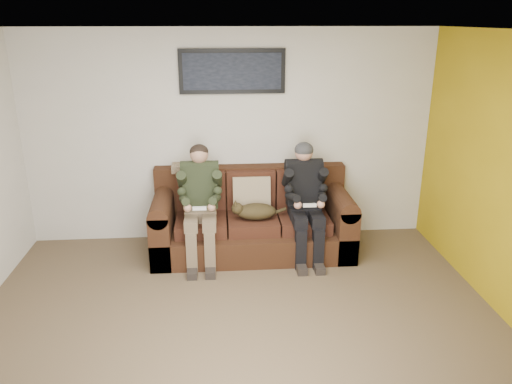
{
  "coord_description": "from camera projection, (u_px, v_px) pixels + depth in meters",
  "views": [
    {
      "loc": [
        -0.16,
        -3.76,
        2.69
      ],
      "look_at": [
        0.23,
        1.2,
        0.95
      ],
      "focal_mm": 35.0,
      "sensor_mm": 36.0,
      "label": 1
    }
  ],
  "objects": [
    {
      "name": "floor",
      "position": [
        241.0,
        337.0,
        4.44
      ],
      "size": [
        5.0,
        5.0,
        0.0
      ],
      "primitive_type": "plane",
      "color": "brown",
      "rests_on": "ground"
    },
    {
      "name": "ceiling",
      "position": [
        237.0,
        31.0,
        3.58
      ],
      "size": [
        5.0,
        5.0,
        0.0
      ],
      "primitive_type": "plane",
      "rotation": [
        3.14,
        0.0,
        0.0
      ],
      "color": "silver",
      "rests_on": "ground"
    },
    {
      "name": "wall_back",
      "position": [
        230.0,
        138.0,
        6.13
      ],
      "size": [
        5.0,
        0.0,
        5.0
      ],
      "primitive_type": "plane",
      "rotation": [
        1.57,
        0.0,
        0.0
      ],
      "color": "beige",
      "rests_on": "ground"
    },
    {
      "name": "sofa",
      "position": [
        252.0,
        220.0,
        6.07
      ],
      "size": [
        2.35,
        1.02,
        0.96
      ],
      "color": "#381E10",
      "rests_on": "ground"
    },
    {
      "name": "throw_pillow",
      "position": [
        252.0,
        194.0,
        6.0
      ],
      "size": [
        0.45,
        0.21,
        0.45
      ],
      "primitive_type": "cube",
      "rotation": [
        -0.21,
        0.0,
        0.0
      ],
      "color": "#998464",
      "rests_on": "sofa"
    },
    {
      "name": "throw_blanket",
      "position": [
        192.0,
        168.0,
        6.09
      ],
      "size": [
        0.48,
        0.24,
        0.09
      ],
      "primitive_type": "cube",
      "color": "gray",
      "rests_on": "sofa"
    },
    {
      "name": "person_left",
      "position": [
        200.0,
        197.0,
        5.71
      ],
      "size": [
        0.51,
        0.87,
        1.33
      ],
      "color": "brown",
      "rests_on": "sofa"
    },
    {
      "name": "person_right",
      "position": [
        305.0,
        194.0,
        5.79
      ],
      "size": [
        0.51,
        0.86,
        1.33
      ],
      "color": "black",
      "rests_on": "sofa"
    },
    {
      "name": "cat",
      "position": [
        255.0,
        211.0,
        5.79
      ],
      "size": [
        0.66,
        0.26,
        0.24
      ],
      "color": "#45371B",
      "rests_on": "sofa"
    },
    {
      "name": "framed_poster",
      "position": [
        232.0,
        71.0,
        5.84
      ],
      "size": [
        1.25,
        0.05,
        0.52
      ],
      "color": "black",
      "rests_on": "wall_back"
    }
  ]
}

